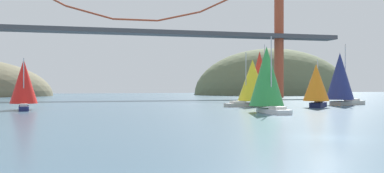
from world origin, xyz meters
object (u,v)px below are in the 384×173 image
Objects in this scene: sailboat_red_spinnaker at (24,83)px; sailboat_scarlet_sail at (260,77)px; sailboat_navy_sail at (341,78)px; sailboat_yellow_sail at (252,81)px; sailboat_orange_sail at (316,84)px; sailboat_green_sail at (267,78)px.

sailboat_scarlet_sail is at bearing 11.09° from sailboat_red_spinnaker.
sailboat_scarlet_sail is (-12.20, 7.85, 0.31)m from sailboat_navy_sail.
sailboat_scarlet_sail is at bearing 56.16° from sailboat_yellow_sail.
sailboat_navy_sail is 14.51m from sailboat_scarlet_sail.
sailboat_orange_sail is 14.47m from sailboat_scarlet_sail.
sailboat_green_sail is 1.08× the size of sailboat_yellow_sail.
sailboat_green_sail is (31.94, -15.71, 0.60)m from sailboat_red_spinnaker.
sailboat_navy_sail reaches higher than sailboat_red_spinnaker.
sailboat_yellow_sail is at bearing 2.31° from sailboat_red_spinnaker.
sailboat_orange_sail is at bearing -75.08° from sailboat_scarlet_sail.
sailboat_navy_sail is at bearing -32.77° from sailboat_scarlet_sail.
sailboat_navy_sail is 0.97× the size of sailboat_scarlet_sail.
sailboat_red_spinnaker is 42.30m from sailboat_scarlet_sail.
sailboat_navy_sail is (21.75, 15.99, 0.30)m from sailboat_green_sail.
sailboat_scarlet_sail reaches higher than sailboat_green_sail.
sailboat_orange_sail is 0.69× the size of sailboat_scarlet_sail.
sailboat_orange_sail is at bearing -7.29° from sailboat_red_spinnaker.
sailboat_yellow_sail reaches higher than sailboat_red_spinnaker.
sailboat_orange_sail reaches higher than sailboat_red_spinnaker.
sailboat_green_sail reaches higher than sailboat_orange_sail.
sailboat_green_sail is at bearing -143.17° from sailboat_orange_sail.
sailboat_navy_sail is at bearing 35.52° from sailboat_orange_sail.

